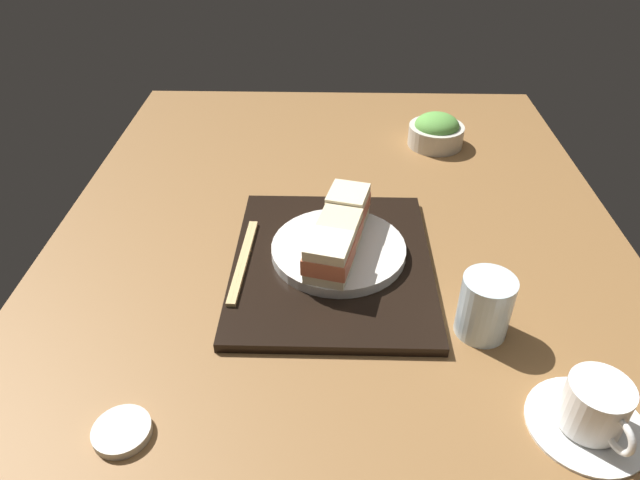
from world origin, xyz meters
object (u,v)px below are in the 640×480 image
sandwich_near (348,207)px  chopsticks_pair (243,260)px  sandwich_far (329,257)px  salad_bowl (436,131)px  coffee_cup (593,411)px  small_sauce_dish (122,431)px  sandwich_plate (338,250)px  sandwich_middle (339,232)px  drinking_glass (485,306)px

sandwich_near → chopsticks_pair: size_ratio=0.41×
sandwich_far → chopsticks_pair: sandwich_far is taller
salad_bowl → coffee_cup: same height
small_sauce_dish → salad_bowl: bearing=148.2°
sandwich_plate → small_sauce_dish: bearing=-37.3°
sandwich_near → chopsticks_pair: bearing=-60.5°
sandwich_middle → coffee_cup: size_ratio=0.59×
sandwich_far → drinking_glass: size_ratio=0.92×
sandwich_plate → chopsticks_pair: size_ratio=1.03×
chopsticks_pair → coffee_cup: (28.23, 44.76, 1.11)cm
sandwich_far → chopsticks_pair: (-4.37, -13.66, -4.35)cm
sandwich_near → coffee_cup: 47.10cm
sandwich_plate → coffee_cup: 42.69cm
sandwich_near → drinking_glass: size_ratio=0.92×
sandwich_plate → sandwich_far: 8.04cm
salad_bowl → chopsticks_pair: salad_bowl is taller
salad_bowl → drinking_glass: (57.57, -1.56, 1.41)cm
sandwich_near → sandwich_far: bearing=-12.3°
sandwich_middle → chopsticks_pair: bearing=-80.5°
sandwich_plate → coffee_cup: (30.76, 29.60, 0.61)cm
drinking_glass → small_sauce_dish: drinking_glass is taller
salad_bowl → drinking_glass: size_ratio=1.30×
sandwich_middle → coffee_cup: 42.79cm
sandwich_plate → sandwich_far: bearing=-12.3°
coffee_cup → small_sauce_dish: 55.06cm
sandwich_far → salad_bowl: bearing=154.9°
salad_bowl → chopsticks_pair: bearing=-39.3°
salad_bowl → sandwich_plate: bearing=-27.0°
sandwich_middle → drinking_glass: drinking_glass is taller
sandwich_far → chopsticks_pair: 14.99cm
drinking_glass → sandwich_far: bearing=-110.9°
sandwich_near → drinking_glass: (22.01, 18.57, -1.61)cm
sandwich_middle → sandwich_near: bearing=167.7°
sandwich_plate → chopsticks_pair: sandwich_plate is taller
coffee_cup → small_sauce_dish: size_ratio=2.05×
coffee_cup → small_sauce_dish: bearing=-87.4°
sandwich_middle → small_sauce_dish: (33.27, -25.35, -5.42)cm
chopsticks_pair → coffee_cup: size_ratio=1.48×
sandwich_far → salad_bowl: size_ratio=0.71×
sandwich_far → drinking_glass: same height
sandwich_plate → salad_bowl: bearing=153.0°
sandwich_plate → sandwich_far: size_ratio=2.53×
sandwich_far → drinking_glass: bearing=69.1°
sandwich_middle → drinking_glass: bearing=53.0°
sandwich_middle → sandwich_plate: bearing=0.0°
sandwich_near → small_sauce_dish: sandwich_near is taller
chopsticks_pair → sandwich_far: bearing=72.3°
sandwich_plate → sandwich_middle: bearing=0.0°
sandwich_middle → salad_bowl: sandwich_middle is taller
sandwich_far → drinking_glass: 23.14cm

